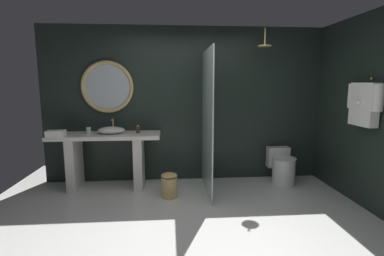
# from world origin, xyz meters

# --- Properties ---
(ground_plane) EXTENTS (5.76, 5.76, 0.00)m
(ground_plane) POSITION_xyz_m (0.00, 0.00, 0.00)
(ground_plane) COLOR silver
(back_wall_panel) EXTENTS (4.80, 0.10, 2.60)m
(back_wall_panel) POSITION_xyz_m (0.00, 1.90, 1.30)
(back_wall_panel) COLOR #1E2823
(back_wall_panel) RESTS_ON ground_plane
(side_wall_right) EXTENTS (0.10, 2.47, 2.60)m
(side_wall_right) POSITION_xyz_m (2.35, 0.76, 1.30)
(side_wall_right) COLOR #1E2823
(side_wall_right) RESTS_ON ground_plane
(vanity_counter) EXTENTS (1.70, 0.57, 0.88)m
(vanity_counter) POSITION_xyz_m (-1.31, 1.54, 0.56)
(vanity_counter) COLOR silver
(vanity_counter) RESTS_ON ground_plane
(vessel_sink) EXTENTS (0.42, 0.35, 0.22)m
(vessel_sink) POSITION_xyz_m (-1.23, 1.56, 0.93)
(vessel_sink) COLOR white
(vessel_sink) RESTS_ON vanity_counter
(tumbler_cup) EXTENTS (0.07, 0.07, 0.11)m
(tumbler_cup) POSITION_xyz_m (-1.58, 1.56, 0.93)
(tumbler_cup) COLOR silver
(tumbler_cup) RESTS_ON vanity_counter
(soap_dispenser) EXTENTS (0.06, 0.06, 0.13)m
(soap_dispenser) POSITION_xyz_m (-0.81, 1.58, 0.93)
(soap_dispenser) COLOR #3D3323
(soap_dispenser) RESTS_ON vanity_counter
(round_wall_mirror) EXTENTS (0.85, 0.06, 0.85)m
(round_wall_mirror) POSITION_xyz_m (-1.31, 1.81, 1.61)
(round_wall_mirror) COLOR tan
(shower_glass_panel) EXTENTS (0.02, 1.17, 2.17)m
(shower_glass_panel) POSITION_xyz_m (0.27, 1.27, 1.08)
(shower_glass_panel) COLOR silver
(shower_glass_panel) RESTS_ON ground_plane
(rain_shower_head) EXTENTS (0.21, 0.21, 0.28)m
(rain_shower_head) POSITION_xyz_m (1.17, 1.44, 2.25)
(rain_shower_head) COLOR tan
(hanging_bathrobe) EXTENTS (0.20, 0.61, 0.63)m
(hanging_bathrobe) POSITION_xyz_m (2.21, 0.51, 1.42)
(hanging_bathrobe) COLOR tan
(toilet) EXTENTS (0.39, 0.57, 0.57)m
(toilet) POSITION_xyz_m (1.58, 1.52, 0.27)
(toilet) COLOR white
(toilet) RESTS_ON ground_plane
(waste_bin) EXTENTS (0.24, 0.24, 0.37)m
(waste_bin) POSITION_xyz_m (-0.32, 1.05, 0.19)
(waste_bin) COLOR tan
(waste_bin) RESTS_ON ground_plane
(folded_hand_towel) EXTENTS (0.27, 0.20, 0.09)m
(folded_hand_towel) POSITION_xyz_m (-2.00, 1.36, 0.92)
(folded_hand_towel) COLOR white
(folded_hand_towel) RESTS_ON vanity_counter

